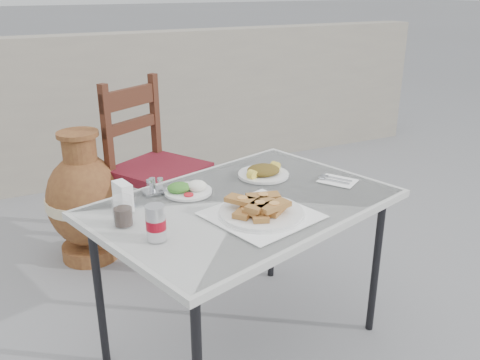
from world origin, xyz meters
name	(u,v)px	position (x,y,z in m)	size (l,w,h in m)	color
ground	(255,345)	(0.00, 0.00, 0.00)	(80.00, 80.00, 0.00)	slate
cafe_table	(244,211)	(-0.04, 0.03, 0.68)	(1.40, 1.14, 0.74)	black
pide_plate	(261,207)	(-0.05, -0.14, 0.77)	(0.46, 0.46, 0.08)	white
salad_rice_plate	(188,189)	(-0.23, 0.20, 0.76)	(0.20, 0.20, 0.05)	white
salad_chopped_plate	(263,172)	(0.16, 0.24, 0.76)	(0.24, 0.24, 0.05)	white
soda_can	(156,223)	(-0.47, -0.15, 0.80)	(0.07, 0.07, 0.13)	silver
cola_glass	(123,213)	(-0.55, 0.02, 0.78)	(0.08, 0.08, 0.11)	white
napkin_holder	(123,196)	(-0.51, 0.15, 0.79)	(0.07, 0.10, 0.11)	white
condiment_caddy	(154,188)	(-0.36, 0.26, 0.76)	(0.10, 0.08, 0.07)	#B9BAC0
cutlery_napkin	(335,180)	(0.42, 0.04, 0.74)	(0.19, 0.20, 0.01)	white
chair	(154,166)	(-0.11, 1.11, 0.55)	(0.64, 0.64, 1.06)	#3B1A10
terracotta_urn	(85,201)	(-0.52, 1.18, 0.37)	(0.46, 0.46, 0.79)	brown
back_wall	(116,108)	(0.00, 2.50, 0.60)	(6.00, 0.25, 1.20)	gray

